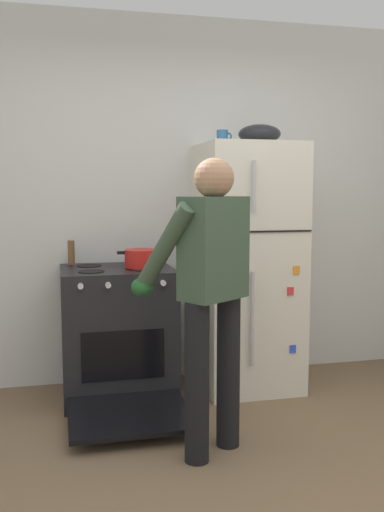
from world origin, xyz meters
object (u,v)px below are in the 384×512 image
(stove_range, at_px, (118,334))
(pepper_mill, at_px, (71,253))
(coffee_mug, at_px, (223,137))
(mixing_bowl, at_px, (259,134))
(refrigerator, at_px, (247,267))
(person_cook, at_px, (209,281))
(red_pot, at_px, (141,258))

(stove_range, relative_size, pepper_mill, 7.06)
(coffee_mug, relative_size, mixing_bowl, 0.37)
(refrigerator, relative_size, coffee_mug, 15.70)
(person_cook, xyz_separation_m, red_pot, (-0.23, 0.93, 0.02))
(mixing_bowl, bearing_deg, red_pot, -176.68)
(mixing_bowl, bearing_deg, stove_range, -179.00)
(person_cook, distance_m, coffee_mug, 1.39)
(pepper_mill, bearing_deg, red_pot, -28.52)
(red_pot, relative_size, coffee_mug, 2.89)
(stove_range, bearing_deg, coffee_mug, 5.08)
(coffee_mug, distance_m, pepper_mill, 1.35)
(red_pot, relative_size, pepper_mill, 1.88)
(person_cook, xyz_separation_m, coffee_mug, (0.37, 1.03, 0.86))
(refrigerator, xyz_separation_m, person_cook, (-0.55, -0.98, 0.07))
(person_cook, distance_m, pepper_mill, 1.37)
(refrigerator, relative_size, mixing_bowl, 5.86)
(refrigerator, bearing_deg, mixing_bowl, 0.22)
(person_cook, height_order, pepper_mill, person_cook)
(person_cook, bearing_deg, red_pot, 103.93)
(person_cook, relative_size, red_pot, 4.94)
(person_cook, relative_size, pepper_mill, 9.29)
(refrigerator, bearing_deg, person_cook, -119.31)
(stove_range, relative_size, coffee_mug, 10.86)
(stove_range, xyz_separation_m, red_pot, (0.16, -0.03, 0.53))
(person_cook, relative_size, coffee_mug, 14.28)
(refrigerator, distance_m, person_cook, 1.13)
(refrigerator, bearing_deg, pepper_mill, 170.83)
(stove_range, distance_m, pepper_mill, 0.66)
(stove_range, height_order, red_pot, red_pot)
(person_cook, bearing_deg, mixing_bowl, 57.26)
(stove_range, bearing_deg, refrigerator, 1.07)
(stove_range, bearing_deg, pepper_mill, 144.01)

